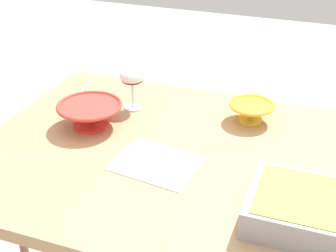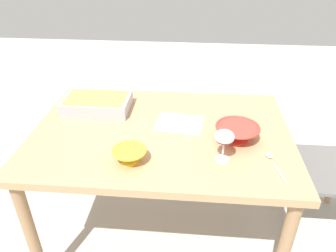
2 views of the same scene
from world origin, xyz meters
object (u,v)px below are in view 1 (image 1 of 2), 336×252
(wine_glass, at_px, (132,78))
(mixing_bowl, at_px, (251,111))
(serving_spoon, at_px, (77,98))
(napkin, at_px, (157,163))
(small_bowl, at_px, (90,114))
(dining_table, at_px, (193,181))
(casserole_dish, at_px, (327,213))

(wine_glass, height_order, mixing_bowl, wine_glass)
(serving_spoon, relative_size, napkin, 0.88)
(serving_spoon, bearing_deg, small_bowl, -48.13)
(small_bowl, relative_size, napkin, 0.89)
(dining_table, xyz_separation_m, serving_spoon, (-0.51, 0.22, 0.09))
(dining_table, xyz_separation_m, wine_glass, (-0.29, 0.23, 0.20))
(mixing_bowl, relative_size, napkin, 0.64)
(dining_table, xyz_separation_m, small_bowl, (-0.37, 0.06, 0.13))
(serving_spoon, bearing_deg, dining_table, -23.23)
(small_bowl, height_order, serving_spoon, small_bowl)
(dining_table, bearing_deg, mixing_bowl, 68.41)
(wine_glass, height_order, small_bowl, wine_glass)
(wine_glass, bearing_deg, casserole_dish, -31.26)
(dining_table, relative_size, wine_glass, 8.61)
(casserole_dish, distance_m, napkin, 0.49)
(small_bowl, height_order, napkin, small_bowl)
(mixing_bowl, distance_m, napkin, 0.40)
(dining_table, distance_m, mixing_bowl, 0.32)
(serving_spoon, bearing_deg, wine_glass, 1.81)
(wine_glass, bearing_deg, dining_table, -37.66)
(dining_table, height_order, napkin, napkin)
(mixing_bowl, distance_m, small_bowl, 0.53)
(mixing_bowl, bearing_deg, wine_glass, -173.22)
(dining_table, xyz_separation_m, casserole_dish, (0.38, -0.18, 0.13))
(small_bowl, xyz_separation_m, napkin, (0.28, -0.13, -0.04))
(napkin, bearing_deg, small_bowl, 154.92)
(serving_spoon, height_order, napkin, serving_spoon)
(casserole_dish, xyz_separation_m, napkin, (-0.47, 0.11, -0.04))
(wine_glass, xyz_separation_m, serving_spoon, (-0.22, -0.01, -0.11))
(serving_spoon, bearing_deg, casserole_dish, -24.28)
(casserole_dish, bearing_deg, dining_table, 154.34)
(serving_spoon, xyz_separation_m, napkin, (0.43, -0.29, -0.01))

